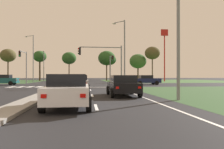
{
  "coord_description": "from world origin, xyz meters",
  "views": [
    {
      "loc": [
        3.02,
        -4.69,
        1.46
      ],
      "look_at": [
        7.88,
        35.93,
        1.67
      ],
      "focal_mm": 35.4,
      "sensor_mm": 36.0,
      "label": 1
    }
  ],
  "objects_px": {
    "street_lamp_second": "(124,49)",
    "treeline_near": "(8,56)",
    "traffic_signal_far_left": "(24,61)",
    "car_teal_sixth": "(3,80)",
    "car_black_third": "(123,85)",
    "treeline_second": "(40,57)",
    "treeline_seventh": "(138,61)",
    "treeline_fifth": "(110,60)",
    "car_white_fifth": "(68,90)",
    "traffic_signal_near_right": "(105,58)",
    "car_blue_near": "(64,78)",
    "street_lamp_fourth": "(44,64)",
    "treeline_third": "(69,58)",
    "treeline_fourth": "(107,58)",
    "car_silver_second": "(79,82)",
    "traffic_signal_far_right": "(111,64)",
    "street_lamp_third": "(33,56)",
    "pedestrian_at_median": "(70,77)",
    "treeline_sixth": "(152,53)",
    "street_lamp_near": "(183,19)",
    "car_navy_fourth": "(147,80)",
    "fastfood_pole_sign": "(164,44)"
  },
  "relations": [
    {
      "from": "street_lamp_second",
      "to": "treeline_near",
      "type": "relative_size",
      "value": 1.05
    },
    {
      "from": "traffic_signal_far_left",
      "to": "car_teal_sixth",
      "type": "bearing_deg",
      "value": -118.46
    },
    {
      "from": "car_black_third",
      "to": "treeline_second",
      "type": "height_order",
      "value": "treeline_second"
    },
    {
      "from": "treeline_seventh",
      "to": "treeline_fifth",
      "type": "bearing_deg",
      "value": 175.54
    },
    {
      "from": "car_white_fifth",
      "to": "traffic_signal_near_right",
      "type": "xyz_separation_m",
      "value": [
        3.23,
        17.77,
        2.96
      ]
    },
    {
      "from": "car_blue_near",
      "to": "street_lamp_fourth",
      "type": "xyz_separation_m",
      "value": [
        -6.17,
        5.86,
        3.9
      ]
    },
    {
      "from": "car_black_third",
      "to": "treeline_second",
      "type": "relative_size",
      "value": 0.5
    },
    {
      "from": "car_white_fifth",
      "to": "car_teal_sixth",
      "type": "bearing_deg",
      "value": 115.0
    },
    {
      "from": "street_lamp_fourth",
      "to": "treeline_second",
      "type": "xyz_separation_m",
      "value": [
        -1.47,
        2.06,
        2.2
      ]
    },
    {
      "from": "treeline_third",
      "to": "treeline_fourth",
      "type": "relative_size",
      "value": 1.0
    },
    {
      "from": "car_silver_second",
      "to": "treeline_seventh",
      "type": "xyz_separation_m",
      "value": [
        16.66,
        44.25,
        5.08
      ]
    },
    {
      "from": "car_silver_second",
      "to": "treeline_fifth",
      "type": "xyz_separation_m",
      "value": [
        8.12,
        44.92,
        5.46
      ]
    },
    {
      "from": "traffic_signal_far_right",
      "to": "treeline_fifth",
      "type": "relative_size",
      "value": 0.66
    },
    {
      "from": "car_black_third",
      "to": "treeline_seventh",
      "type": "distance_m",
      "value": 52.62
    },
    {
      "from": "street_lamp_third",
      "to": "treeline_fifth",
      "type": "height_order",
      "value": "street_lamp_third"
    },
    {
      "from": "car_black_third",
      "to": "treeline_third",
      "type": "bearing_deg",
      "value": 98.31
    },
    {
      "from": "car_silver_second",
      "to": "treeline_seventh",
      "type": "relative_size",
      "value": 0.54
    },
    {
      "from": "street_lamp_second",
      "to": "pedestrian_at_median",
      "type": "xyz_separation_m",
      "value": [
        -8.65,
        14.65,
        -4.03
      ]
    },
    {
      "from": "traffic_signal_far_left",
      "to": "car_blue_near",
      "type": "bearing_deg",
      "value": 72.93
    },
    {
      "from": "street_lamp_second",
      "to": "treeline_fifth",
      "type": "relative_size",
      "value": 1.19
    },
    {
      "from": "pedestrian_at_median",
      "to": "treeline_near",
      "type": "xyz_separation_m",
      "value": [
        -18.26,
        18.7,
        5.87
      ]
    },
    {
      "from": "street_lamp_fourth",
      "to": "treeline_second",
      "type": "bearing_deg",
      "value": 125.47
    },
    {
      "from": "traffic_signal_near_right",
      "to": "treeline_sixth",
      "type": "relative_size",
      "value": 0.56
    },
    {
      "from": "street_lamp_fourth",
      "to": "treeline_fifth",
      "type": "distance_m",
      "value": 19.48
    },
    {
      "from": "traffic_signal_near_right",
      "to": "street_lamp_second",
      "type": "xyz_separation_m",
      "value": [
        2.96,
        3.04,
        1.48
      ]
    },
    {
      "from": "car_black_third",
      "to": "treeline_sixth",
      "type": "bearing_deg",
      "value": 70.46
    },
    {
      "from": "car_teal_sixth",
      "to": "street_lamp_second",
      "type": "bearing_deg",
      "value": -104.75
    },
    {
      "from": "treeline_fifth",
      "to": "treeline_seventh",
      "type": "height_order",
      "value": "treeline_seventh"
    },
    {
      "from": "car_black_third",
      "to": "street_lamp_near",
      "type": "xyz_separation_m",
      "value": [
        3.07,
        -3.17,
        4.05
      ]
    },
    {
      "from": "street_lamp_near",
      "to": "pedestrian_at_median",
      "type": "xyz_separation_m",
      "value": [
        -8.99,
        33.28,
        -3.61
      ]
    },
    {
      "from": "car_navy_fourth",
      "to": "fastfood_pole_sign",
      "type": "distance_m",
      "value": 23.43
    },
    {
      "from": "street_lamp_near",
      "to": "treeline_third",
      "type": "relative_size",
      "value": 0.98
    },
    {
      "from": "car_silver_second",
      "to": "car_black_third",
      "type": "height_order",
      "value": "car_silver_second"
    },
    {
      "from": "traffic_signal_near_right",
      "to": "treeline_second",
      "type": "distance_m",
      "value": 39.96
    },
    {
      "from": "pedestrian_at_median",
      "to": "car_blue_near",
      "type": "bearing_deg",
      "value": 117.51
    },
    {
      "from": "fastfood_pole_sign",
      "to": "treeline_near",
      "type": "relative_size",
      "value": 1.48
    },
    {
      "from": "treeline_third",
      "to": "treeline_fourth",
      "type": "distance_m",
      "value": 12.0
    },
    {
      "from": "traffic_signal_far_right",
      "to": "treeline_sixth",
      "type": "relative_size",
      "value": 0.51
    },
    {
      "from": "treeline_third",
      "to": "street_lamp_third",
      "type": "bearing_deg",
      "value": -110.85
    },
    {
      "from": "traffic_signal_far_right",
      "to": "treeline_second",
      "type": "distance_m",
      "value": 30.84
    },
    {
      "from": "car_blue_near",
      "to": "traffic_signal_far_left",
      "type": "bearing_deg",
      "value": 72.93
    },
    {
      "from": "car_silver_second",
      "to": "fastfood_pole_sign",
      "type": "height_order",
      "value": "fastfood_pole_sign"
    },
    {
      "from": "car_black_third",
      "to": "traffic_signal_near_right",
      "type": "xyz_separation_m",
      "value": [
        -0.23,
        12.43,
        2.98
      ]
    },
    {
      "from": "car_white_fifth",
      "to": "pedestrian_at_median",
      "type": "height_order",
      "value": "pedestrian_at_median"
    },
    {
      "from": "treeline_second",
      "to": "treeline_fourth",
      "type": "bearing_deg",
      "value": -3.33
    },
    {
      "from": "pedestrian_at_median",
      "to": "traffic_signal_near_right",
      "type": "bearing_deg",
      "value": -55.35
    },
    {
      "from": "traffic_signal_far_right",
      "to": "street_lamp_fourth",
      "type": "height_order",
      "value": "street_lamp_fourth"
    },
    {
      "from": "treeline_near",
      "to": "car_teal_sixth",
      "type": "bearing_deg",
      "value": -72.88
    },
    {
      "from": "street_lamp_near",
      "to": "treeline_third",
      "type": "distance_m",
      "value": 56.88
    },
    {
      "from": "car_silver_second",
      "to": "traffic_signal_near_right",
      "type": "xyz_separation_m",
      "value": [
        3.13,
        6.02,
        2.96
      ]
    }
  ]
}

